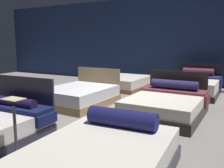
# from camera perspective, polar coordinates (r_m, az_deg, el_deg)

# --- Properties ---
(ground_plane) EXTENTS (18.00, 18.00, 0.02)m
(ground_plane) POSITION_cam_1_polar(r_m,az_deg,el_deg) (6.09, 1.92, -6.17)
(ground_plane) COLOR gray
(showroom_back_wall) EXTENTS (18.00, 0.06, 3.50)m
(showroom_back_wall) POSITION_cam_1_polar(r_m,az_deg,el_deg) (10.09, 13.86, 9.88)
(showroom_back_wall) COLOR navy
(showroom_back_wall) RESTS_ON ground_plane
(bed_1) EXTENTS (1.65, 2.08, 0.71)m
(bed_1) POSITION_cam_1_polar(r_m,az_deg,el_deg) (3.09, -2.39, -17.17)
(bed_1) COLOR #282A34
(bed_1) RESTS_ON ground_plane
(bed_2) EXTENTS (1.61, 1.96, 0.90)m
(bed_2) POSITION_cam_1_polar(r_m,az_deg,el_deg) (6.64, -7.61, -2.70)
(bed_2) COLOR #92744F
(bed_2) RESTS_ON ground_plane
(bed_3) EXTENTS (1.62, 2.05, 0.94)m
(bed_3) POSITION_cam_1_polar(r_m,az_deg,el_deg) (5.69, 12.55, -4.75)
(bed_3) COLOR black
(bed_3) RESTS_ON ground_plane
(bed_4) EXTENTS (1.53, 1.99, 0.43)m
(bed_4) POSITION_cam_1_polar(r_m,az_deg,el_deg) (8.95, 2.94, 0.32)
(bed_4) COLOR brown
(bed_4) RESTS_ON ground_plane
(bed_5) EXTENTS (1.55, 1.96, 0.95)m
(bed_5) POSITION_cam_1_polar(r_m,az_deg,el_deg) (8.27, 18.57, -0.43)
(bed_5) COLOR black
(bed_5) RESTS_ON ground_plane
(price_sign) EXTENTS (0.28, 0.24, 0.91)m
(price_sign) POSITION_cam_1_polar(r_m,az_deg,el_deg) (3.62, -21.54, -11.93)
(price_sign) COLOR #3F3F44
(price_sign) RESTS_ON ground_plane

